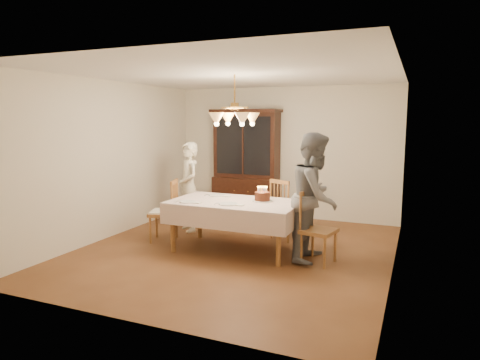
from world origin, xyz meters
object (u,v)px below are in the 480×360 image
at_px(elderly_woman, 189,187).
at_px(birthday_cake, 262,197).
at_px(chair_far_side, 286,212).
at_px(dining_table, 235,206).
at_px(china_hutch, 246,165).

bearing_deg(elderly_woman, birthday_cake, 20.68).
bearing_deg(chair_far_side, elderly_woman, -174.64).
height_order(chair_far_side, elderly_woman, elderly_woman).
distance_m(dining_table, chair_far_side, 1.09).
bearing_deg(birthday_cake, dining_table, -158.06).
relative_size(dining_table, birthday_cake, 6.33).
bearing_deg(dining_table, elderly_woman, 147.67).
height_order(dining_table, chair_far_side, chair_far_side).
xyz_separation_m(dining_table, chair_far_side, (0.52, 0.93, -0.24)).
height_order(chair_far_side, birthday_cake, chair_far_side).
xyz_separation_m(dining_table, china_hutch, (-0.73, 2.25, 0.36)).
bearing_deg(chair_far_side, birthday_cake, -100.51).
relative_size(dining_table, china_hutch, 0.88).
distance_m(chair_far_side, elderly_woman, 1.77).
relative_size(chair_far_side, birthday_cake, 3.33).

